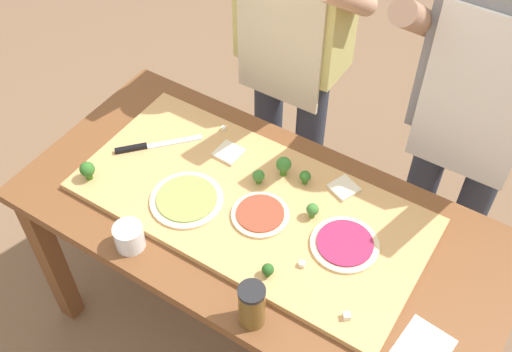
{
  "coord_description": "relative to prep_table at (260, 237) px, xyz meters",
  "views": [
    {
      "loc": [
        0.63,
        -1.02,
        2.32
      ],
      "look_at": [
        -0.05,
        0.06,
        0.9
      ],
      "focal_mm": 42.97,
      "sensor_mm": 36.0,
      "label": 1
    }
  ],
  "objects": [
    {
      "name": "cheese_crumble_b",
      "position": [
        0.4,
        -0.19,
        0.14
      ],
      "size": [
        0.03,
        0.03,
        0.02
      ],
      "primitive_type": "cube",
      "rotation": [
        0.0,
        0.0,
        0.67
      ],
      "color": "silver",
      "rests_on": "cutting_board"
    },
    {
      "name": "cheese_crumble_c",
      "position": [
        -0.31,
        0.24,
        0.14
      ],
      "size": [
        0.02,
        0.02,
        0.01
      ],
      "primitive_type": "cube",
      "rotation": [
        0.0,
        0.0,
        0.04
      ],
      "color": "silver",
      "rests_on": "cutting_board"
    },
    {
      "name": "broccoli_floret_center_left",
      "position": [
        0.15,
        0.07,
        0.17
      ],
      "size": [
        0.04,
        0.04,
        0.06
      ],
      "color": "#3F7220",
      "rests_on": "cutting_board"
    },
    {
      "name": "broccoli_floret_center_right",
      "position": [
        0.14,
        -0.19,
        0.16
      ],
      "size": [
        0.04,
        0.04,
        0.05
      ],
      "color": "#2C5915",
      "rests_on": "cutting_board"
    },
    {
      "name": "chefs_knife",
      "position": [
        -0.48,
        0.03,
        0.14
      ],
      "size": [
        0.22,
        0.24,
        0.02
      ],
      "color": "#B7BABF",
      "rests_on": "cutting_board"
    },
    {
      "name": "broccoli_floret_front_right",
      "position": [
        -0.55,
        -0.18,
        0.17
      ],
      "size": [
        0.05,
        0.05,
        0.07
      ],
      "color": "#366618",
      "rests_on": "cutting_board"
    },
    {
      "name": "ground_plane",
      "position": [
        0.0,
        0.0,
        -0.68
      ],
      "size": [
        8.0,
        8.0,
        0.0
      ],
      "primitive_type": "plane",
      "color": "brown"
    },
    {
      "name": "cheese_crumble_a",
      "position": [
        0.21,
        -0.11,
        0.14
      ],
      "size": [
        0.02,
        0.02,
        0.02
      ],
      "primitive_type": "cube",
      "rotation": [
        0.0,
        0.0,
        0.27
      ],
      "color": "white",
      "rests_on": "cutting_board"
    },
    {
      "name": "prep_table",
      "position": [
        0.0,
        0.0,
        0.0
      ],
      "size": [
        1.58,
        0.77,
        0.79
      ],
      "color": "brown",
      "rests_on": "ground"
    },
    {
      "name": "recipe_note",
      "position": [
        0.61,
        -0.15,
        0.11
      ],
      "size": [
        0.15,
        0.18,
        0.0
      ],
      "primitive_type": "cube",
      "rotation": [
        0.0,
        0.0,
        -0.11
      ],
      "color": "white",
      "rests_on": "prep_table"
    },
    {
      "name": "pizza_slice_center",
      "position": [
        0.18,
        0.22,
        0.14
      ],
      "size": [
        0.11,
        0.11,
        0.01
      ],
      "primitive_type": "cube",
      "rotation": [
        0.0,
        0.0,
        -0.38
      ],
      "color": "beige",
      "rests_on": "cutting_board"
    },
    {
      "name": "cook_left",
      "position": [
        -0.25,
        0.62,
        0.32
      ],
      "size": [
        0.54,
        0.39,
        1.67
      ],
      "color": "#333847",
      "rests_on": "ground"
    },
    {
      "name": "flour_cup",
      "position": [
        -0.27,
        -0.31,
        0.15
      ],
      "size": [
        0.09,
        0.09,
        0.08
      ],
      "color": "white",
      "rests_on": "prep_table"
    },
    {
      "name": "pizza_slice_near_right",
      "position": [
        -0.23,
        0.16,
        0.14
      ],
      "size": [
        0.09,
        0.09,
        0.01
      ],
      "primitive_type": "cube",
      "rotation": [
        0.0,
        0.0,
        -0.05
      ],
      "color": "beige",
      "rests_on": "cutting_board"
    },
    {
      "name": "pizza_whole_tomato_red",
      "position": [
        0.01,
        -0.01,
        0.14
      ],
      "size": [
        0.18,
        0.18,
        0.02
      ],
      "color": "beige",
      "rests_on": "cutting_board"
    },
    {
      "name": "pizza_whole_beet_magenta",
      "position": [
        0.28,
        0.03,
        0.14
      ],
      "size": [
        0.21,
        0.21,
        0.02
      ],
      "color": "beige",
      "rests_on": "cutting_board"
    },
    {
      "name": "pizza_whole_pesto_green",
      "position": [
        -0.22,
        -0.09,
        0.14
      ],
      "size": [
        0.24,
        0.24,
        0.02
      ],
      "color": "beige",
      "rests_on": "cutting_board"
    },
    {
      "name": "sauce_jar",
      "position": [
        0.17,
        -0.32,
        0.19
      ],
      "size": [
        0.08,
        0.08,
        0.15
      ],
      "color": "brown",
      "rests_on": "prep_table"
    },
    {
      "name": "broccoli_floret_back_right",
      "position": [
        -0.02,
        0.18,
        0.18
      ],
      "size": [
        0.05,
        0.05,
        0.07
      ],
      "color": "#3F7220",
      "rests_on": "cutting_board"
    },
    {
      "name": "cutting_board",
      "position": [
        -0.05,
        0.02,
        0.12
      ],
      "size": [
        1.13,
        0.55,
        0.02
      ],
      "primitive_type": "cube",
      "color": "tan",
      "rests_on": "prep_table"
    },
    {
      "name": "broccoli_floret_front_left",
      "position": [
        0.06,
        0.18,
        0.16
      ],
      "size": [
        0.04,
        0.04,
        0.05
      ],
      "color": "#366618",
      "rests_on": "cutting_board"
    },
    {
      "name": "cook_right",
      "position": [
        0.44,
        0.62,
        0.32
      ],
      "size": [
        0.54,
        0.39,
        1.67
      ],
      "color": "#333847",
      "rests_on": "ground"
    },
    {
      "name": "broccoli_floret_back_left",
      "position": [
        -0.07,
        0.1,
        0.16
      ],
      "size": [
        0.04,
        0.04,
        0.05
      ],
      "color": "#3F7220",
      "rests_on": "cutting_board"
    }
  ]
}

